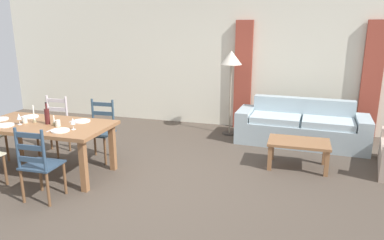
{
  "coord_description": "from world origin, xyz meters",
  "views": [
    {
      "loc": [
        1.94,
        -4.15,
        2.13
      ],
      "look_at": [
        0.49,
        0.75,
        0.75
      ],
      "focal_mm": 33.53,
      "sensor_mm": 36.0,
      "label": 1
    }
  ],
  "objects_px": {
    "wine_bottle": "(47,116)",
    "wine_glass_near_right": "(73,122)",
    "dining_chair_far_left": "(54,125)",
    "standing_lamp": "(231,63)",
    "coffee_cup_primary": "(58,123)",
    "wine_glass_near_left": "(19,117)",
    "coffee_cup_secondary": "(25,120)",
    "couch": "(301,128)",
    "dining_chair_far_right": "(100,130)",
    "coffee_table": "(299,145)",
    "dining_table": "(45,130)",
    "dining_chair_near_right": "(39,164)"
  },
  "relations": [
    {
      "from": "dining_chair_far_left",
      "to": "coffee_cup_secondary",
      "type": "xyz_separation_m",
      "value": [
        0.15,
        -0.81,
        0.32
      ]
    },
    {
      "from": "dining_table",
      "to": "coffee_cup_primary",
      "type": "relative_size",
      "value": 21.11
    },
    {
      "from": "dining_table",
      "to": "wine_bottle",
      "type": "distance_m",
      "value": 0.21
    },
    {
      "from": "dining_table",
      "to": "wine_glass_near_left",
      "type": "xyz_separation_m",
      "value": [
        -0.3,
        -0.13,
        0.2
      ]
    },
    {
      "from": "dining_chair_near_right",
      "to": "standing_lamp",
      "type": "relative_size",
      "value": 0.59
    },
    {
      "from": "couch",
      "to": "dining_table",
      "type": "bearing_deg",
      "value": -145.02
    },
    {
      "from": "coffee_cup_secondary",
      "to": "couch",
      "type": "relative_size",
      "value": 0.04
    },
    {
      "from": "dining_chair_near_right",
      "to": "wine_glass_near_right",
      "type": "height_order",
      "value": "dining_chair_near_right"
    },
    {
      "from": "couch",
      "to": "wine_glass_near_left",
      "type": "bearing_deg",
      "value": -145.81
    },
    {
      "from": "wine_glass_near_left",
      "to": "coffee_cup_primary",
      "type": "xyz_separation_m",
      "value": [
        0.58,
        0.08,
        -0.07
      ]
    },
    {
      "from": "couch",
      "to": "coffee_table",
      "type": "bearing_deg",
      "value": -91.57
    },
    {
      "from": "wine_glass_near_left",
      "to": "coffee_cup_secondary",
      "type": "xyz_separation_m",
      "value": [
        0.01,
        0.09,
        -0.07
      ]
    },
    {
      "from": "wine_bottle",
      "to": "standing_lamp",
      "type": "relative_size",
      "value": 0.19
    },
    {
      "from": "wine_glass_near_right",
      "to": "coffee_cup_primary",
      "type": "height_order",
      "value": "wine_glass_near_right"
    },
    {
      "from": "dining_table",
      "to": "coffee_cup_primary",
      "type": "bearing_deg",
      "value": -12.1
    },
    {
      "from": "wine_glass_near_left",
      "to": "standing_lamp",
      "type": "bearing_deg",
      "value": 48.33
    },
    {
      "from": "wine_bottle",
      "to": "couch",
      "type": "xyz_separation_m",
      "value": [
        3.48,
        2.47,
        -0.58
      ]
    },
    {
      "from": "coffee_cup_secondary",
      "to": "standing_lamp",
      "type": "relative_size",
      "value": 0.05
    },
    {
      "from": "dining_chair_far_right",
      "to": "coffee_cup_primary",
      "type": "height_order",
      "value": "dining_chair_far_right"
    },
    {
      "from": "wine_glass_near_right",
      "to": "dining_chair_far_left",
      "type": "bearing_deg",
      "value": 138.35
    },
    {
      "from": "wine_glass_near_left",
      "to": "coffee_cup_primary",
      "type": "bearing_deg",
      "value": 7.49
    },
    {
      "from": "wine_bottle",
      "to": "coffee_table",
      "type": "bearing_deg",
      "value": 20.05
    },
    {
      "from": "dining_chair_far_right",
      "to": "couch",
      "type": "height_order",
      "value": "dining_chair_far_right"
    },
    {
      "from": "wine_glass_near_right",
      "to": "coffee_cup_secondary",
      "type": "height_order",
      "value": "wine_glass_near_right"
    },
    {
      "from": "dining_chair_far_right",
      "to": "coffee_cup_primary",
      "type": "bearing_deg",
      "value": -102.46
    },
    {
      "from": "wine_glass_near_left",
      "to": "coffee_cup_secondary",
      "type": "relative_size",
      "value": 1.79
    },
    {
      "from": "dining_chair_far_left",
      "to": "couch",
      "type": "bearing_deg",
      "value": 23.23
    },
    {
      "from": "coffee_cup_primary",
      "to": "wine_glass_near_left",
      "type": "bearing_deg",
      "value": -172.51
    },
    {
      "from": "wine_bottle",
      "to": "wine_glass_near_right",
      "type": "bearing_deg",
      "value": -14.83
    },
    {
      "from": "dining_chair_far_left",
      "to": "standing_lamp",
      "type": "xyz_separation_m",
      "value": [
        2.62,
        1.89,
        0.93
      ]
    },
    {
      "from": "wine_bottle",
      "to": "standing_lamp",
      "type": "xyz_separation_m",
      "value": [
        2.12,
        2.66,
        0.54
      ]
    },
    {
      "from": "dining_chair_near_right",
      "to": "dining_table",
      "type": "bearing_deg",
      "value": 122.65
    },
    {
      "from": "wine_bottle",
      "to": "coffee_table",
      "type": "height_order",
      "value": "wine_bottle"
    },
    {
      "from": "dining_chair_far_right",
      "to": "dining_chair_far_left",
      "type": "bearing_deg",
      "value": 177.87
    },
    {
      "from": "wine_glass_near_right",
      "to": "dining_table",
      "type": "bearing_deg",
      "value": 166.86
    },
    {
      "from": "wine_glass_near_right",
      "to": "standing_lamp",
      "type": "relative_size",
      "value": 0.1
    },
    {
      "from": "dining_table",
      "to": "coffee_table",
      "type": "relative_size",
      "value": 2.11
    },
    {
      "from": "dining_table",
      "to": "dining_chair_far_left",
      "type": "distance_m",
      "value": 0.9
    },
    {
      "from": "wine_bottle",
      "to": "coffee_cup_primary",
      "type": "distance_m",
      "value": 0.23
    },
    {
      "from": "dining_table",
      "to": "wine_glass_near_left",
      "type": "bearing_deg",
      "value": -156.15
    },
    {
      "from": "wine_bottle",
      "to": "wine_glass_near_left",
      "type": "relative_size",
      "value": 1.96
    },
    {
      "from": "wine_bottle",
      "to": "coffee_table",
      "type": "xyz_separation_m",
      "value": [
        3.44,
        1.26,
        -0.51
      ]
    },
    {
      "from": "coffee_cup_secondary",
      "to": "standing_lamp",
      "type": "height_order",
      "value": "standing_lamp"
    },
    {
      "from": "coffee_cup_secondary",
      "to": "standing_lamp",
      "type": "distance_m",
      "value": 3.71
    },
    {
      "from": "dining_chair_far_right",
      "to": "standing_lamp",
      "type": "height_order",
      "value": "standing_lamp"
    },
    {
      "from": "dining_chair_far_left",
      "to": "standing_lamp",
      "type": "relative_size",
      "value": 0.59
    },
    {
      "from": "wine_bottle",
      "to": "dining_chair_far_right",
      "type": "bearing_deg",
      "value": 62.07
    },
    {
      "from": "wine_glass_near_left",
      "to": "coffee_table",
      "type": "distance_m",
      "value": 4.08
    },
    {
      "from": "dining_chair_far_left",
      "to": "wine_glass_near_left",
      "type": "distance_m",
      "value": 0.99
    },
    {
      "from": "couch",
      "to": "standing_lamp",
      "type": "bearing_deg",
      "value": 172.23
    }
  ]
}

